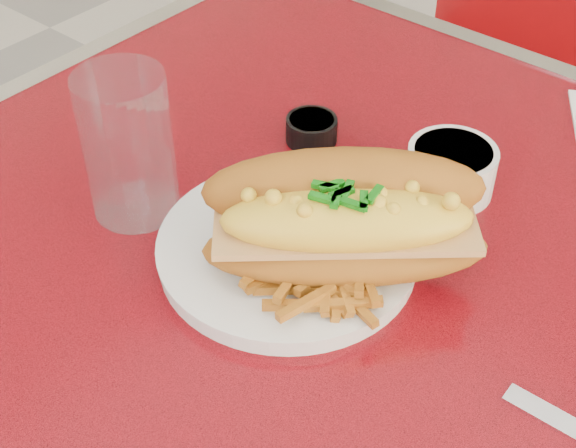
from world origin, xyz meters
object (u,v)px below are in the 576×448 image
Objects in this scene: fork at (361,230)px; gravy_ramekin at (451,169)px; water_tumbler at (128,146)px; sauce_cup_left at (312,129)px; dinner_plate at (288,249)px; mac_hoagie at (345,219)px; diner_table at (455,400)px.

fork is 0.13m from gravy_ramekin.
water_tumbler reaches higher than fork.
sauce_cup_left reaches higher than fork.
water_tumbler is at bearing -135.40° from gravy_ramekin.
mac_hoagie is (0.05, 0.02, 0.05)m from dinner_plate.
water_tumbler reaches higher than dinner_plate.
dinner_plate is at bearing 156.06° from mac_hoagie.
diner_table is 3.83× the size of dinner_plate.
gravy_ramekin is (0.01, 0.16, -0.04)m from mac_hoagie.
gravy_ramekin is (0.02, 0.12, 0.01)m from fork.
diner_table is at bearing 25.18° from dinner_plate.
water_tumbler is (-0.16, -0.04, 0.06)m from dinner_plate.
dinner_plate is 0.18m from water_tumbler.
mac_hoagie reaches higher than fork.
sauce_cup_left is (-0.26, 0.08, 0.18)m from diner_table.
dinner_plate is 0.19m from gravy_ramekin.
mac_hoagie reaches higher than gravy_ramekin.
diner_table is 0.32m from sauce_cup_left.
water_tumbler reaches higher than mac_hoagie.
fork is at bearing 25.51° from water_tumbler.
gravy_ramekin is 0.79× the size of water_tumbler.
fork is at bearing -99.69° from gravy_ramekin.
diner_table is 16.87× the size of sauce_cup_left.
diner_table is 0.22m from fork.
water_tumbler is (-0.22, -0.22, 0.05)m from gravy_ramekin.
gravy_ramekin reaches higher than diner_table.
diner_table is at bearing -47.09° from gravy_ramekin.
sauce_cup_left is at bearing 95.07° from mac_hoagie.
dinner_plate is (-0.16, -0.08, 0.17)m from diner_table.
fork is at bearing -36.34° from sauce_cup_left.
dinner_plate is 0.19m from sauce_cup_left.
dinner_plate is 1.21× the size of mac_hoagie.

